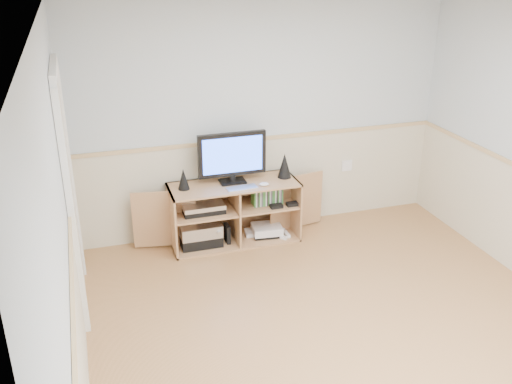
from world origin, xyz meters
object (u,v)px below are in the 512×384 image
keyboard (242,188)px  game_consoles (266,230)px  media_cabinet (233,210)px  monitor (232,156)px

keyboard → game_consoles: keyboard is taller
media_cabinet → game_consoles: bearing=-11.6°
monitor → media_cabinet: bearing=90.0°
monitor → game_consoles: (0.34, -0.06, -0.87)m
media_cabinet → monitor: (0.00, -0.01, 0.61)m
media_cabinet → monitor: size_ratio=2.96×
monitor → game_consoles: 0.94m
monitor → keyboard: monitor is taller
monitor → keyboard: size_ratio=2.28×
media_cabinet → keyboard: 0.38m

